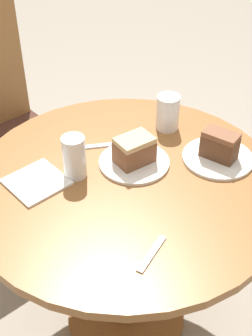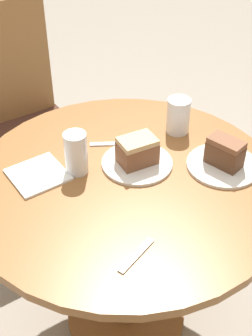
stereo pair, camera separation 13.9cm
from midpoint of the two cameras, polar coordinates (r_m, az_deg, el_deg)
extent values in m
plane|color=gray|center=(1.96, -2.14, -17.76)|extent=(8.00, 8.00, 0.00)
cylinder|color=brown|center=(1.95, -2.14, -17.56)|extent=(0.46, 0.46, 0.03)
cylinder|color=brown|center=(1.67, -2.42, -10.95)|extent=(0.11, 0.11, 0.66)
cylinder|color=brown|center=(1.43, -2.79, -1.84)|extent=(0.96, 0.96, 0.03)
cylinder|color=olive|center=(2.06, -16.97, -7.14)|extent=(0.04, 0.04, 0.41)
cylinder|color=olive|center=(2.19, -7.70, -2.42)|extent=(0.04, 0.04, 0.41)
cylinder|color=olive|center=(2.45, -12.69, 1.96)|extent=(0.04, 0.04, 0.41)
cube|color=#47281E|center=(2.12, -15.57, 2.30)|extent=(0.48, 0.45, 0.03)
cylinder|color=silver|center=(1.47, -1.71, 0.61)|extent=(0.22, 0.22, 0.01)
cylinder|color=silver|center=(1.50, 8.55, 1.14)|extent=(0.23, 0.23, 0.01)
cube|color=brown|center=(1.45, -1.73, 1.85)|extent=(0.13, 0.10, 0.07)
cube|color=tan|center=(1.42, -1.77, 3.25)|extent=(0.13, 0.10, 0.02)
cube|color=brown|center=(1.48, 8.70, 2.41)|extent=(0.08, 0.12, 0.07)
cube|color=brown|center=(1.45, 8.87, 3.85)|extent=(0.08, 0.12, 0.02)
cylinder|color=silver|center=(1.62, 2.61, 5.88)|extent=(0.07, 0.07, 0.07)
cylinder|color=white|center=(1.61, 2.64, 6.70)|extent=(0.08, 0.08, 0.12)
cylinder|color=silver|center=(1.42, -9.05, 0.36)|extent=(0.06, 0.06, 0.08)
cylinder|color=white|center=(1.40, -9.16, 1.23)|extent=(0.07, 0.07, 0.14)
cube|color=white|center=(1.44, -13.61, -1.77)|extent=(0.17, 0.17, 0.01)
cube|color=silver|center=(1.55, -5.06, 2.72)|extent=(0.13, 0.10, 0.00)
cube|color=silver|center=(1.20, -0.23, -10.54)|extent=(0.13, 0.05, 0.00)
camera|label=1|loc=(0.07, -92.86, -2.27)|focal=50.00mm
camera|label=2|loc=(0.07, 87.14, 2.27)|focal=50.00mm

